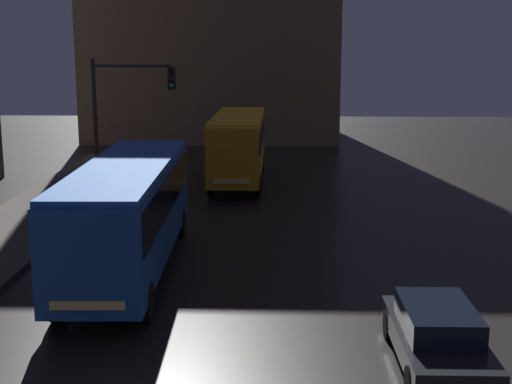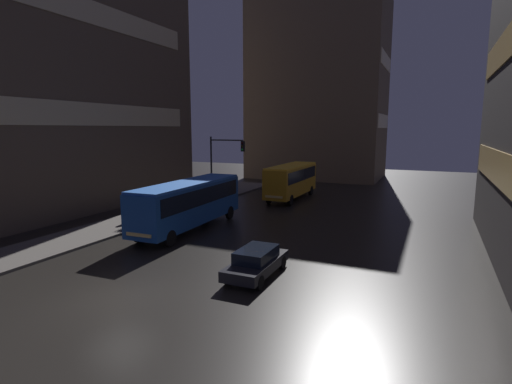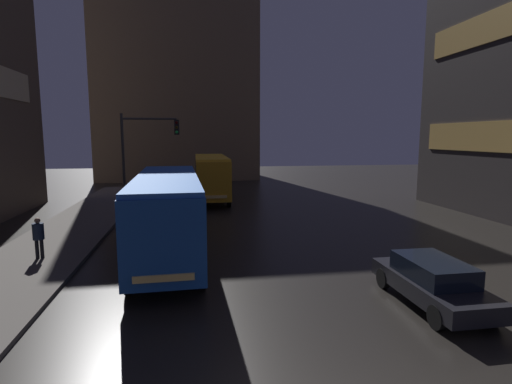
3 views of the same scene
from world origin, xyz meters
The scene contains 7 objects.
sidewalk_left centered at (-9.00, 10.00, 0.07)m, with size 4.00×48.00×0.15m.
building_far_backdrop centered at (-4.06, 44.78, 12.40)m, with size 18.07×12.00×24.80m.
bus_near centered at (-3.74, 10.89, 2.06)m, with size 2.81×10.95×3.35m.
bus_far centered at (-1.24, 25.24, 2.10)m, with size 2.45×9.25×3.42m.
car_taxi centered at (4.17, 4.61, 0.71)m, with size 1.78×4.30×1.36m.
pedestrian_mid centered at (-8.71, 10.75, 1.13)m, with size 0.57×0.57×1.63m.
traffic_light_main centered at (-5.58, 19.06, 4.25)m, with size 3.40×0.35×6.27m.
Camera 3 is at (-2.74, -5.63, 4.90)m, focal length 28.00 mm.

